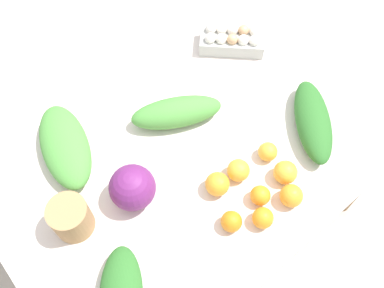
{
  "coord_description": "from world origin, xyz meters",
  "views": [
    {
      "loc": [
        -0.48,
        -0.57,
        2.09
      ],
      "look_at": [
        0.0,
        0.0,
        0.79
      ],
      "focal_mm": 40.0,
      "sensor_mm": 36.0,
      "label": 1
    }
  ],
  "objects_px": {
    "paper_bag": "(71,218)",
    "orange_1": "(260,195)",
    "orange_3": "(285,172)",
    "orange_7": "(291,196)",
    "orange_2": "(231,221)",
    "orange_4": "(268,152)",
    "orange_0": "(238,170)",
    "greens_bunch_chard": "(65,146)",
    "cabbage_purple": "(132,188)",
    "orange_6": "(263,218)",
    "greens_bunch_beet_tops": "(313,121)",
    "greens_bunch_scallion": "(177,112)",
    "orange_5": "(217,184)",
    "egg_carton": "(232,40)"
  },
  "relations": [
    {
      "from": "paper_bag",
      "to": "orange_1",
      "type": "bearing_deg",
      "value": -31.37
    },
    {
      "from": "orange_3",
      "to": "orange_7",
      "type": "distance_m",
      "value": 0.08
    },
    {
      "from": "orange_2",
      "to": "orange_3",
      "type": "xyz_separation_m",
      "value": [
        0.25,
        0.01,
        0.01
      ]
    },
    {
      "from": "orange_4",
      "to": "orange_0",
      "type": "bearing_deg",
      "value": 175.2
    },
    {
      "from": "greens_bunch_chard",
      "to": "cabbage_purple",
      "type": "bearing_deg",
      "value": -74.17
    },
    {
      "from": "greens_bunch_chard",
      "to": "orange_3",
      "type": "xyz_separation_m",
      "value": [
        0.51,
        -0.55,
        -0.01
      ]
    },
    {
      "from": "orange_2",
      "to": "orange_6",
      "type": "height_order",
      "value": "same"
    },
    {
      "from": "greens_bunch_beet_tops",
      "to": "orange_7",
      "type": "xyz_separation_m",
      "value": [
        -0.27,
        -0.15,
        -0.01
      ]
    },
    {
      "from": "greens_bunch_beet_tops",
      "to": "greens_bunch_scallion",
      "type": "distance_m",
      "value": 0.49
    },
    {
      "from": "greens_bunch_chard",
      "to": "orange_6",
      "type": "height_order",
      "value": "greens_bunch_chard"
    },
    {
      "from": "orange_1",
      "to": "orange_7",
      "type": "height_order",
      "value": "orange_7"
    },
    {
      "from": "orange_5",
      "to": "orange_7",
      "type": "height_order",
      "value": "orange_5"
    },
    {
      "from": "cabbage_purple",
      "to": "greens_bunch_chard",
      "type": "bearing_deg",
      "value": 105.83
    },
    {
      "from": "orange_3",
      "to": "orange_7",
      "type": "bearing_deg",
      "value": -122.72
    },
    {
      "from": "orange_2",
      "to": "orange_4",
      "type": "xyz_separation_m",
      "value": [
        0.27,
        0.11,
        -0.0
      ]
    },
    {
      "from": "paper_bag",
      "to": "orange_5",
      "type": "height_order",
      "value": "paper_bag"
    },
    {
      "from": "greens_bunch_chard",
      "to": "orange_4",
      "type": "relative_size",
      "value": 5.24
    },
    {
      "from": "greens_bunch_beet_tops",
      "to": "orange_3",
      "type": "bearing_deg",
      "value": -160.39
    },
    {
      "from": "paper_bag",
      "to": "orange_4",
      "type": "relative_size",
      "value": 1.96
    },
    {
      "from": "orange_4",
      "to": "orange_5",
      "type": "relative_size",
      "value": 0.83
    },
    {
      "from": "egg_carton",
      "to": "orange_6",
      "type": "bearing_deg",
      "value": -81.01
    },
    {
      "from": "orange_7",
      "to": "cabbage_purple",
      "type": "bearing_deg",
      "value": 138.85
    },
    {
      "from": "greens_bunch_chard",
      "to": "orange_6",
      "type": "xyz_separation_m",
      "value": [
        0.34,
        -0.62,
        -0.01
      ]
    },
    {
      "from": "egg_carton",
      "to": "orange_2",
      "type": "bearing_deg",
      "value": -88.59
    },
    {
      "from": "orange_2",
      "to": "orange_1",
      "type": "bearing_deg",
      "value": 2.29
    },
    {
      "from": "greens_bunch_scallion",
      "to": "orange_2",
      "type": "xyz_separation_m",
      "value": [
        -0.12,
        -0.43,
        -0.01
      ]
    },
    {
      "from": "greens_bunch_scallion",
      "to": "orange_1",
      "type": "xyz_separation_m",
      "value": [
        0.01,
        -0.42,
        -0.02
      ]
    },
    {
      "from": "orange_4",
      "to": "orange_3",
      "type": "bearing_deg",
      "value": -98.27
    },
    {
      "from": "orange_5",
      "to": "orange_3",
      "type": "bearing_deg",
      "value": -29.11
    },
    {
      "from": "greens_bunch_scallion",
      "to": "orange_5",
      "type": "height_order",
      "value": "greens_bunch_scallion"
    },
    {
      "from": "egg_carton",
      "to": "orange_5",
      "type": "height_order",
      "value": "egg_carton"
    },
    {
      "from": "greens_bunch_beet_tops",
      "to": "greens_bunch_scallion",
      "type": "bearing_deg",
      "value": 136.22
    },
    {
      "from": "paper_bag",
      "to": "orange_6",
      "type": "relative_size",
      "value": 1.9
    },
    {
      "from": "greens_bunch_beet_tops",
      "to": "orange_5",
      "type": "xyz_separation_m",
      "value": [
        -0.42,
        0.03,
        -0.0
      ]
    },
    {
      "from": "greens_bunch_beet_tops",
      "to": "orange_7",
      "type": "bearing_deg",
      "value": -150.67
    },
    {
      "from": "orange_0",
      "to": "greens_bunch_beet_tops",
      "type": "bearing_deg",
      "value": -4.77
    },
    {
      "from": "paper_bag",
      "to": "orange_0",
      "type": "height_order",
      "value": "paper_bag"
    },
    {
      "from": "greens_bunch_chard",
      "to": "orange_0",
      "type": "xyz_separation_m",
      "value": [
        0.4,
        -0.45,
        -0.01
      ]
    },
    {
      "from": "orange_3",
      "to": "orange_4",
      "type": "distance_m",
      "value": 0.1
    },
    {
      "from": "orange_4",
      "to": "orange_6",
      "type": "relative_size",
      "value": 0.97
    },
    {
      "from": "egg_carton",
      "to": "orange_4",
      "type": "distance_m",
      "value": 0.52
    },
    {
      "from": "egg_carton",
      "to": "orange_6",
      "type": "relative_size",
      "value": 3.82
    },
    {
      "from": "orange_1",
      "to": "orange_3",
      "type": "height_order",
      "value": "orange_3"
    },
    {
      "from": "greens_bunch_chard",
      "to": "orange_4",
      "type": "distance_m",
      "value": 0.7
    },
    {
      "from": "orange_0",
      "to": "orange_6",
      "type": "height_order",
      "value": "orange_0"
    },
    {
      "from": "orange_3",
      "to": "orange_5",
      "type": "bearing_deg",
      "value": 150.89
    },
    {
      "from": "orange_6",
      "to": "egg_carton",
      "type": "bearing_deg",
      "value": 55.06
    },
    {
      "from": "orange_2",
      "to": "orange_0",
      "type": "bearing_deg",
      "value": 40.26
    },
    {
      "from": "cabbage_purple",
      "to": "paper_bag",
      "type": "xyz_separation_m",
      "value": [
        -0.2,
        0.04,
        -0.01
      ]
    },
    {
      "from": "orange_5",
      "to": "orange_2",
      "type": "bearing_deg",
      "value": -111.82
    }
  ]
}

